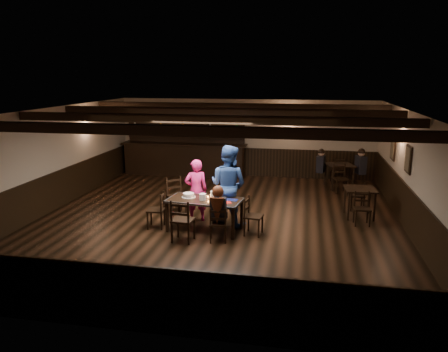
% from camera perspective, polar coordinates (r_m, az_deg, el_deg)
% --- Properties ---
extents(ground, '(10.00, 10.00, 0.00)m').
position_cam_1_polar(ground, '(10.96, -0.85, -5.70)').
color(ground, black).
rests_on(ground, ground).
extents(room_shell, '(9.02, 10.02, 2.71)m').
position_cam_1_polar(room_shell, '(10.56, -0.79, 3.36)').
color(room_shell, '#BFB19E').
rests_on(room_shell, ground).
extents(dining_table, '(1.78, 1.04, 0.75)m').
position_cam_1_polar(dining_table, '(10.03, -2.54, -3.45)').
color(dining_table, black).
rests_on(dining_table, ground).
extents(chair_near_left, '(0.48, 0.46, 0.95)m').
position_cam_1_polar(chair_near_left, '(9.39, -5.57, -5.44)').
color(chair_near_left, black).
rests_on(chair_near_left, ground).
extents(chair_near_right, '(0.42, 0.41, 0.79)m').
position_cam_1_polar(chair_near_right, '(9.38, -0.78, -5.99)').
color(chair_near_right, black).
rests_on(chair_near_right, ground).
extents(chair_end_left, '(0.42, 0.44, 0.86)m').
position_cam_1_polar(chair_end_left, '(10.37, -8.50, -4.03)').
color(chair_end_left, black).
rests_on(chair_end_left, ground).
extents(chair_end_right, '(0.44, 0.45, 0.87)m').
position_cam_1_polar(chair_end_right, '(9.85, 3.47, -4.82)').
color(chair_end_right, black).
rests_on(chair_end_right, ground).
extents(chair_far_pushed, '(0.61, 0.60, 0.94)m').
position_cam_1_polar(chair_far_pushed, '(11.40, -6.39, -2.14)').
color(chair_far_pushed, black).
rests_on(chair_far_pushed, ground).
extents(woman_pink, '(0.66, 0.56, 1.55)m').
position_cam_1_polar(woman_pink, '(10.70, -3.66, -1.88)').
color(woman_pink, '#E82A8D').
rests_on(woman_pink, ground).
extents(man_blue, '(1.13, 1.01, 1.93)m').
position_cam_1_polar(man_blue, '(10.37, 0.56, -1.22)').
color(man_blue, navy).
rests_on(man_blue, ground).
extents(seated_person, '(0.33, 0.50, 0.82)m').
position_cam_1_polar(seated_person, '(9.32, -0.79, -3.78)').
color(seated_person, black).
rests_on(seated_person, ground).
extents(cake, '(0.32, 0.32, 0.10)m').
position_cam_1_polar(cake, '(10.18, -4.65, -2.54)').
color(cake, white).
rests_on(cake, dining_table).
extents(plate_stack_a, '(0.16, 0.16, 0.15)m').
position_cam_1_polar(plate_stack_a, '(9.92, -2.79, -2.73)').
color(plate_stack_a, white).
rests_on(plate_stack_a, dining_table).
extents(plate_stack_b, '(0.16, 0.16, 0.19)m').
position_cam_1_polar(plate_stack_b, '(9.99, -1.34, -2.50)').
color(plate_stack_b, white).
rests_on(plate_stack_b, dining_table).
extents(tea_light, '(0.06, 0.06, 0.06)m').
position_cam_1_polar(tea_light, '(10.06, -2.11, -2.82)').
color(tea_light, '#A5A8AD').
rests_on(tea_light, dining_table).
extents(salt_shaker, '(0.03, 0.03, 0.08)m').
position_cam_1_polar(salt_shaker, '(9.78, -0.78, -3.17)').
color(salt_shaker, silver).
rests_on(salt_shaker, dining_table).
extents(pepper_shaker, '(0.03, 0.03, 0.08)m').
position_cam_1_polar(pepper_shaker, '(9.75, -0.36, -3.22)').
color(pepper_shaker, '#A5A8AD').
rests_on(pepper_shaker, dining_table).
extents(drink_glass, '(0.08, 0.08, 0.13)m').
position_cam_1_polar(drink_glass, '(9.99, -0.71, -2.68)').
color(drink_glass, silver).
rests_on(drink_glass, dining_table).
extents(menu_red, '(0.36, 0.31, 0.00)m').
position_cam_1_polar(menu_red, '(9.75, 0.02, -3.46)').
color(menu_red, maroon).
rests_on(menu_red, dining_table).
extents(menu_blue, '(0.31, 0.22, 0.00)m').
position_cam_1_polar(menu_blue, '(9.95, 0.92, -3.12)').
color(menu_blue, '#0E1448').
rests_on(menu_blue, dining_table).
extents(bar_counter, '(4.47, 0.70, 2.20)m').
position_cam_1_polar(bar_counter, '(15.72, -5.17, 2.78)').
color(bar_counter, black).
rests_on(bar_counter, ground).
extents(back_table_a, '(0.80, 0.80, 0.75)m').
position_cam_1_polar(back_table_a, '(11.50, 17.35, -2.06)').
color(back_table_a, black).
rests_on(back_table_a, ground).
extents(back_table_b, '(1.01, 1.01, 0.75)m').
position_cam_1_polar(back_table_b, '(14.35, 14.85, 1.08)').
color(back_table_b, black).
rests_on(back_table_b, ground).
extents(bg_patron_left, '(0.30, 0.41, 0.76)m').
position_cam_1_polar(bg_patron_left, '(14.31, 12.54, 1.98)').
color(bg_patron_left, black).
rests_on(bg_patron_left, ground).
extents(bg_patron_right, '(0.35, 0.45, 0.81)m').
position_cam_1_polar(bg_patron_right, '(14.40, 17.44, 1.85)').
color(bg_patron_right, black).
rests_on(bg_patron_right, ground).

